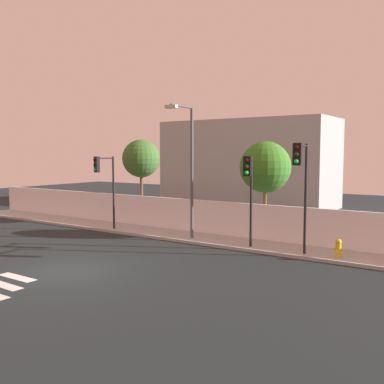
% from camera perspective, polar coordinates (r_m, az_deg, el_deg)
% --- Properties ---
extents(ground_plane, '(80.00, 80.00, 0.00)m').
position_cam_1_polar(ground_plane, '(18.01, -15.98, -9.81)').
color(ground_plane, black).
extents(sidewalk, '(36.00, 2.40, 0.15)m').
position_cam_1_polar(sidewalk, '(23.91, -0.60, -5.78)').
color(sidewalk, '#A3A3A3').
rests_on(sidewalk, ground).
extents(perimeter_wall, '(36.00, 0.18, 1.80)m').
position_cam_1_polar(perimeter_wall, '(24.81, 1.11, -3.11)').
color(perimeter_wall, white).
rests_on(perimeter_wall, sidewalk).
extents(traffic_light_left, '(0.51, 1.30, 4.23)m').
position_cam_1_polar(traffic_light_left, '(25.80, -11.27, 2.02)').
color(traffic_light_left, black).
rests_on(traffic_light_left, sidewalk).
extents(traffic_light_center, '(0.44, 1.06, 4.27)m').
position_cam_1_polar(traffic_light_center, '(20.40, 7.34, 1.37)').
color(traffic_light_center, black).
rests_on(traffic_light_center, sidewalk).
extents(traffic_light_right, '(0.40, 1.76, 4.81)m').
position_cam_1_polar(traffic_light_right, '(19.00, 13.90, 2.23)').
color(traffic_light_right, black).
rests_on(traffic_light_right, sidewalk).
extents(street_lamp_curbside, '(0.62, 2.17, 6.75)m').
position_cam_1_polar(street_lamp_curbside, '(22.53, -0.40, 4.04)').
color(street_lamp_curbside, '#4C4C51').
rests_on(street_lamp_curbside, sidewalk).
extents(fire_hydrant, '(0.44, 0.26, 0.79)m').
position_cam_1_polar(fire_hydrant, '(19.84, 18.34, -6.80)').
color(fire_hydrant, gold).
rests_on(fire_hydrant, sidewalk).
extents(roadside_tree_leftmost, '(2.42, 2.42, 5.44)m').
position_cam_1_polar(roadside_tree_leftmost, '(28.54, -6.57, 4.26)').
color(roadside_tree_leftmost, brown).
rests_on(roadside_tree_leftmost, ground).
extents(roadside_tree_midleft, '(2.73, 2.73, 5.19)m').
position_cam_1_polar(roadside_tree_midleft, '(23.79, 9.43, 3.16)').
color(roadside_tree_midleft, brown).
rests_on(roadside_tree_midleft, ground).
extents(low_building_distant, '(14.71, 6.00, 7.38)m').
position_cam_1_polar(low_building_distant, '(38.85, 7.19, 3.68)').
color(low_building_distant, '#9E9E9E').
rests_on(low_building_distant, ground).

